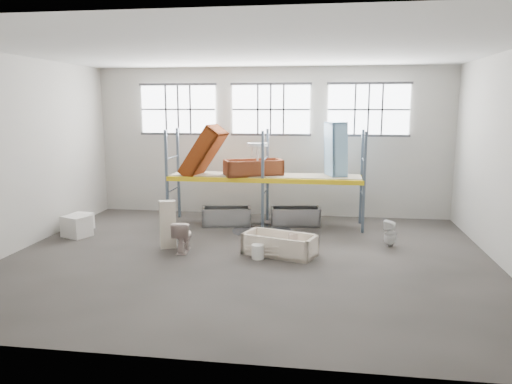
% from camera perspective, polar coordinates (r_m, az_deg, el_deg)
% --- Properties ---
extents(floor, '(12.00, 10.00, 0.10)m').
position_cam_1_polar(floor, '(12.26, -1.02, -7.92)').
color(floor, '#4B4540').
rests_on(floor, ground).
extents(ceiling, '(12.00, 10.00, 0.10)m').
position_cam_1_polar(ceiling, '(11.73, -1.10, 16.51)').
color(ceiling, silver).
rests_on(ceiling, ground).
extents(wall_back, '(12.00, 0.10, 5.00)m').
position_cam_1_polar(wall_back, '(16.70, 1.76, 5.84)').
color(wall_back, '#B4B1A6').
rests_on(wall_back, ground).
extents(wall_front, '(12.00, 0.10, 5.00)m').
position_cam_1_polar(wall_front, '(6.84, -7.92, -0.47)').
color(wall_front, '#A4A198').
rests_on(wall_front, ground).
extents(wall_left, '(0.10, 10.00, 5.00)m').
position_cam_1_polar(wall_left, '(14.03, -26.31, 3.98)').
color(wall_left, '#B9B5AB').
rests_on(wall_left, ground).
extents(window_left, '(2.60, 0.04, 1.60)m').
position_cam_1_polar(window_left, '(17.21, -9.06, 9.51)').
color(window_left, white).
rests_on(window_left, wall_back).
extents(window_mid, '(2.60, 0.04, 1.60)m').
position_cam_1_polar(window_mid, '(16.55, 1.74, 9.61)').
color(window_mid, white).
rests_on(window_mid, wall_back).
extents(window_right, '(2.60, 0.04, 1.60)m').
position_cam_1_polar(window_right, '(16.49, 13.00, 9.36)').
color(window_right, white).
rests_on(window_right, wall_back).
extents(rack_upright_la, '(0.08, 0.08, 3.00)m').
position_cam_1_polar(rack_upright_la, '(15.37, -10.38, 1.56)').
color(rack_upright_la, slate).
rests_on(rack_upright_la, floor).
extents(rack_upright_lb, '(0.08, 0.08, 3.00)m').
position_cam_1_polar(rack_upright_lb, '(16.50, -9.05, 2.17)').
color(rack_upright_lb, slate).
rests_on(rack_upright_lb, floor).
extents(rack_upright_ma, '(0.08, 0.08, 3.00)m').
position_cam_1_polar(rack_upright_ma, '(14.70, 0.78, 1.33)').
color(rack_upright_ma, slate).
rests_on(rack_upright_ma, floor).
extents(rack_upright_mb, '(0.08, 0.08, 3.00)m').
position_cam_1_polar(rack_upright_mb, '(15.87, 1.35, 1.99)').
color(rack_upright_mb, slate).
rests_on(rack_upright_mb, floor).
extents(rack_upright_ra, '(0.08, 0.08, 3.00)m').
position_cam_1_polar(rack_upright_ra, '(14.62, 12.53, 1.04)').
color(rack_upright_ra, slate).
rests_on(rack_upright_ra, floor).
extents(rack_upright_rb, '(0.08, 0.08, 3.00)m').
position_cam_1_polar(rack_upright_rb, '(15.80, 12.22, 1.72)').
color(rack_upright_rb, slate).
rests_on(rack_upright_rb, floor).
extents(rack_beam_front, '(6.00, 0.10, 0.14)m').
position_cam_1_polar(rack_beam_front, '(14.70, 0.78, 1.33)').
color(rack_beam_front, yellow).
rests_on(rack_beam_front, floor).
extents(rack_beam_back, '(6.00, 0.10, 0.14)m').
position_cam_1_polar(rack_beam_back, '(15.87, 1.35, 1.99)').
color(rack_beam_back, yellow).
rests_on(rack_beam_back, floor).
extents(shelf_deck, '(5.90, 1.10, 0.03)m').
position_cam_1_polar(shelf_deck, '(15.27, 1.08, 1.97)').
color(shelf_deck, gray).
rests_on(shelf_deck, floor).
extents(wet_patch, '(1.80, 1.80, 0.00)m').
position_cam_1_polar(wet_patch, '(14.81, 0.67, -4.52)').
color(wet_patch, black).
rests_on(wet_patch, floor).
extents(bathtub_beige, '(1.98, 1.37, 0.53)m').
position_cam_1_polar(bathtub_beige, '(12.44, 2.78, -6.13)').
color(bathtub_beige, beige).
rests_on(bathtub_beige, floor).
extents(cistern_spare, '(0.48, 0.31, 0.42)m').
position_cam_1_polar(cistern_spare, '(12.71, 4.82, -5.74)').
color(cistern_spare, beige).
rests_on(cistern_spare, bathtub_beige).
extents(sink_in_tub, '(0.51, 0.51, 0.16)m').
position_cam_1_polar(sink_in_tub, '(12.58, 1.38, -6.43)').
color(sink_in_tub, beige).
rests_on(sink_in_tub, bathtub_beige).
extents(toilet_beige, '(0.51, 0.83, 0.82)m').
position_cam_1_polar(toilet_beige, '(12.79, -8.55, -5.11)').
color(toilet_beige, beige).
rests_on(toilet_beige, floor).
extents(cistern_tall, '(0.48, 0.41, 1.27)m').
position_cam_1_polar(cistern_tall, '(13.14, -10.28, -3.74)').
color(cistern_tall, beige).
rests_on(cistern_tall, floor).
extents(toilet_white, '(0.42, 0.42, 0.71)m').
position_cam_1_polar(toilet_white, '(13.61, 15.41, -4.67)').
color(toilet_white, white).
rests_on(toilet_white, floor).
extents(steel_tub_left, '(1.62, 0.99, 0.56)m').
position_cam_1_polar(steel_tub_left, '(15.49, -3.46, -2.83)').
color(steel_tub_left, '#A7ABAF').
rests_on(steel_tub_left, floor).
extents(steel_tub_right, '(1.61, 0.92, 0.56)m').
position_cam_1_polar(steel_tub_right, '(15.50, 4.62, -2.83)').
color(steel_tub_right, '#93959A').
rests_on(steel_tub_right, floor).
extents(rust_tub_flat, '(1.96, 1.45, 0.50)m').
position_cam_1_polar(rust_tub_flat, '(15.22, -0.32, 2.86)').
color(rust_tub_flat, maroon).
rests_on(rust_tub_flat, shelf_deck).
extents(rust_tub_tilted, '(1.56, 1.10, 1.74)m').
position_cam_1_polar(rust_tub_tilted, '(15.30, -6.17, 4.63)').
color(rust_tub_tilted, '#80410D').
rests_on(rust_tub_tilted, shelf_deck).
extents(sink_on_shelf, '(0.71, 0.59, 0.56)m').
position_cam_1_polar(sink_on_shelf, '(15.04, 0.17, 3.82)').
color(sink_on_shelf, white).
rests_on(sink_on_shelf, rust_tub_flat).
extents(blue_tub_upright, '(0.77, 0.93, 1.71)m').
position_cam_1_polar(blue_tub_upright, '(15.22, 9.29, 4.90)').
color(blue_tub_upright, '#7FAFD5').
rests_on(blue_tub_upright, shelf_deck).
extents(bucket, '(0.40, 0.40, 0.36)m').
position_cam_1_polar(bucket, '(12.13, 0.21, -6.98)').
color(bucket, white).
rests_on(bucket, floor).
extents(carton_near, '(0.88, 0.83, 0.61)m').
position_cam_1_polar(carton_near, '(15.02, -20.21, -3.76)').
color(carton_near, silver).
rests_on(carton_near, floor).
extents(carton_far, '(0.67, 0.67, 0.50)m').
position_cam_1_polar(carton_far, '(15.78, -19.81, -3.29)').
color(carton_far, white).
rests_on(carton_far, floor).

